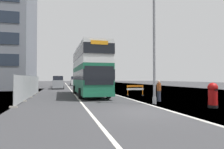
{
  "coord_description": "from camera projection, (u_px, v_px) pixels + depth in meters",
  "views": [
    {
      "loc": [
        -4.27,
        -10.28,
        1.84
      ],
      "look_at": [
        0.16,
        7.14,
        2.2
      ],
      "focal_mm": 31.88,
      "sensor_mm": 36.0,
      "label": 1
    }
  ],
  "objects": [
    {
      "name": "ground",
      "position": [
        149.0,
        112.0,
        11.22
      ],
      "size": [
        140.0,
        280.0,
        0.1
      ],
      "color": "#38383A"
    },
    {
      "name": "double_decker_bus",
      "position": [
        89.0,
        70.0,
        21.49
      ],
      "size": [
        3.0,
        11.4,
        5.11
      ],
      "color": "#196042",
      "rests_on": "ground"
    },
    {
      "name": "lamppost_foreground",
      "position": [
        154.0,
        45.0,
        14.34
      ],
      "size": [
        0.29,
        0.7,
        9.01
      ],
      "color": "gray",
      "rests_on": "ground"
    },
    {
      "name": "red_pillar_postbox",
      "position": [
        213.0,
        94.0,
        12.45
      ],
      "size": [
        0.62,
        0.62,
        1.58
      ],
      "color": "black",
      "rests_on": "ground"
    },
    {
      "name": "roadworks_barrier",
      "position": [
        135.0,
        89.0,
        21.22
      ],
      "size": [
        1.86,
        0.5,
        1.13
      ],
      "color": "orange",
      "rests_on": "ground"
    },
    {
      "name": "construction_site_fence",
      "position": [
        30.0,
        87.0,
        19.0
      ],
      "size": [
        0.44,
        13.8,
        2.12
      ],
      "color": "#A8AAAD",
      "rests_on": "ground"
    },
    {
      "name": "car_oncoming_near",
      "position": [
        58.0,
        83.0,
        35.31
      ],
      "size": [
        2.03,
        4.45,
        2.28
      ],
      "color": "gray",
      "rests_on": "ground"
    },
    {
      "name": "car_receding_mid",
      "position": [
        57.0,
        82.0,
        43.38
      ],
      "size": [
        1.9,
        4.47,
        2.23
      ],
      "color": "slate",
      "rests_on": "ground"
    },
    {
      "name": "car_receding_far",
      "position": [
        74.0,
        81.0,
        52.19
      ],
      "size": [
        1.97,
        3.87,
        2.39
      ],
      "color": "silver",
      "rests_on": "ground"
    },
    {
      "name": "bare_tree_far_verge_near",
      "position": [
        10.0,
        77.0,
        39.55
      ],
      "size": [
        2.27,
        3.12,
        4.25
      ],
      "color": "#4C3D2D",
      "rests_on": "ground"
    },
    {
      "name": "pedestrian_at_kerb",
      "position": [
        159.0,
        91.0,
        15.94
      ],
      "size": [
        0.34,
        0.34,
        1.69
      ],
      "color": "#2D3342",
      "rests_on": "ground"
    }
  ]
}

